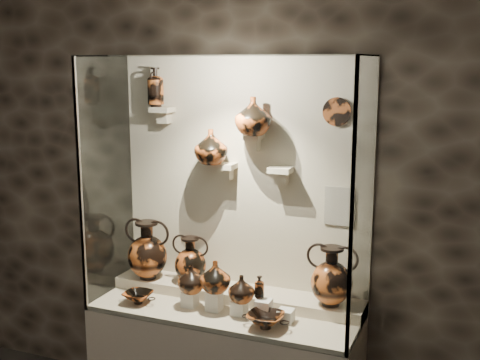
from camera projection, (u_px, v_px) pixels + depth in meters
name	position (u px, v px, depth m)	size (l,w,h in m)	color
wall_back	(244.00, 180.00, 3.94)	(5.00, 0.02, 3.20)	black
front_tier	(225.00, 310.00, 3.80)	(1.68, 0.58, 0.03)	beige
rear_tier	(235.00, 295.00, 3.96)	(1.70, 0.25, 0.10)	beige
back_panel	(243.00, 180.00, 3.94)	(1.70, 0.03, 1.60)	beige
glass_front	(203.00, 200.00, 3.38)	(1.70, 0.01, 1.60)	white
glass_left	(107.00, 179.00, 3.96)	(0.01, 0.60, 1.60)	white
glass_right	(364.00, 201.00, 3.34)	(0.01, 0.60, 1.60)	white
glass_top	(224.00, 56.00, 3.50)	(1.70, 0.60, 0.01)	white
frame_post_left	(80.00, 188.00, 3.70)	(0.02, 0.02, 1.60)	gray
frame_post_right	(352.00, 213.00, 3.08)	(0.02, 0.02, 1.60)	gray
pedestal_a	(190.00, 299.00, 3.83)	(0.09, 0.09, 0.10)	silver
pedestal_b	(214.00, 300.00, 3.76)	(0.09, 0.09, 0.13)	silver
pedestal_c	(239.00, 307.00, 3.70)	(0.09, 0.09, 0.09)	silver
pedestal_d	(264.00, 309.00, 3.64)	(0.09, 0.09, 0.12)	silver
pedestal_e	(286.00, 316.00, 3.59)	(0.09, 0.09, 0.08)	silver
bracket_ul	(162.00, 110.00, 3.99)	(0.14, 0.12, 0.04)	beige
bracket_ca	(225.00, 166.00, 3.89)	(0.14, 0.12, 0.04)	beige
bracket_cb	(254.00, 137.00, 3.77)	(0.10, 0.12, 0.04)	beige
bracket_cc	(281.00, 170.00, 3.75)	(0.14, 0.12, 0.04)	beige
amphora_left	(148.00, 250.00, 4.10)	(0.32, 0.32, 0.40)	#A85020
amphora_mid	(191.00, 260.00, 4.02)	(0.25, 0.25, 0.32)	#A94B1D
amphora_right	(331.00, 276.00, 3.64)	(0.30, 0.30, 0.37)	#A85020
jug_a	(191.00, 279.00, 3.78)	(0.17, 0.17, 0.18)	#A85020
jug_b	(215.00, 276.00, 3.71)	(0.19, 0.19, 0.20)	#A94B1D
jug_c	(242.00, 289.00, 3.66)	(0.16, 0.16, 0.17)	#A85020
lekythos_small	(260.00, 286.00, 3.64)	(0.07, 0.07, 0.16)	#A94B1D
kylix_left	(138.00, 296.00, 3.87)	(0.23, 0.20, 0.09)	#A94B1D
kylix_right	(266.00, 319.00, 3.51)	(0.28, 0.23, 0.11)	#A85020
lekythos_tall	(156.00, 85.00, 3.96)	(0.12, 0.12, 0.29)	#A85020
ovoid_vase_a	(211.00, 147.00, 3.84)	(0.22, 0.22, 0.22)	#A94B1D
ovoid_vase_b	(253.00, 116.00, 3.68)	(0.23, 0.23, 0.24)	#A94B1D
wall_plate	(337.00, 112.00, 3.60)	(0.17, 0.17, 0.02)	#96461D
info_placard	(339.00, 206.00, 3.70)	(0.18, 0.01, 0.24)	beige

